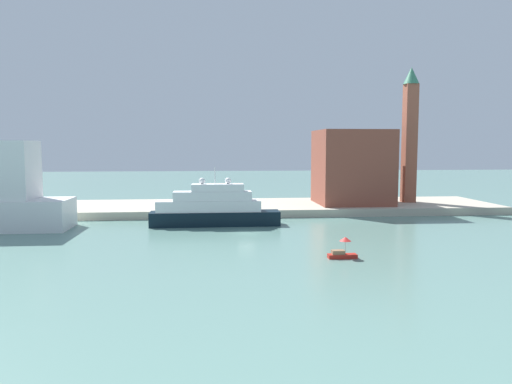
{
  "coord_description": "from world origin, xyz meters",
  "views": [
    {
      "loc": [
        -5.56,
        -75.79,
        13.73
      ],
      "look_at": [
        2.04,
        6.0,
        6.04
      ],
      "focal_mm": 34.04,
      "sensor_mm": 36.0,
      "label": 1
    }
  ],
  "objects_px": {
    "small_motorboat": "(342,251)",
    "bell_tower": "(410,131)",
    "parked_car": "(186,204)",
    "large_yacht": "(213,209)",
    "harbor_building": "(352,167)",
    "person_figure": "(204,206)",
    "mooring_bollard": "(237,208)"
  },
  "relations": [
    {
      "from": "small_motorboat",
      "to": "bell_tower",
      "type": "xyz_separation_m",
      "value": [
        27.34,
        45.55,
        16.3
      ]
    },
    {
      "from": "small_motorboat",
      "to": "parked_car",
      "type": "distance_m",
      "value": 45.33
    },
    {
      "from": "large_yacht",
      "to": "harbor_building",
      "type": "height_order",
      "value": "harbor_building"
    },
    {
      "from": "bell_tower",
      "to": "small_motorboat",
      "type": "bearing_deg",
      "value": -120.97
    },
    {
      "from": "harbor_building",
      "to": "parked_car",
      "type": "xyz_separation_m",
      "value": [
        -35.29,
        -3.86,
        -7.21
      ]
    },
    {
      "from": "small_motorboat",
      "to": "person_figure",
      "type": "bearing_deg",
      "value": 115.3
    },
    {
      "from": "bell_tower",
      "to": "person_figure",
      "type": "distance_m",
      "value": 47.98
    },
    {
      "from": "large_yacht",
      "to": "small_motorboat",
      "type": "height_order",
      "value": "large_yacht"
    },
    {
      "from": "large_yacht",
      "to": "bell_tower",
      "type": "bearing_deg",
      "value": 23.88
    },
    {
      "from": "bell_tower",
      "to": "parked_car",
      "type": "bearing_deg",
      "value": -173.54
    },
    {
      "from": "parked_car",
      "to": "mooring_bollard",
      "type": "distance_m",
      "value": 11.13
    },
    {
      "from": "person_figure",
      "to": "mooring_bollard",
      "type": "bearing_deg",
      "value": -12.48
    },
    {
      "from": "mooring_bollard",
      "to": "small_motorboat",
      "type": "bearing_deg",
      "value": -72.66
    },
    {
      "from": "large_yacht",
      "to": "mooring_bollard",
      "type": "distance_m",
      "value": 10.13
    },
    {
      "from": "harbor_building",
      "to": "bell_tower",
      "type": "distance_m",
      "value": 15.45
    },
    {
      "from": "parked_car",
      "to": "mooring_bollard",
      "type": "height_order",
      "value": "parked_car"
    },
    {
      "from": "large_yacht",
      "to": "bell_tower",
      "type": "height_order",
      "value": "bell_tower"
    },
    {
      "from": "bell_tower",
      "to": "mooring_bollard",
      "type": "distance_m",
      "value": 42.54
    },
    {
      "from": "harbor_building",
      "to": "mooring_bollard",
      "type": "distance_m",
      "value": 27.6
    },
    {
      "from": "small_motorboat",
      "to": "bell_tower",
      "type": "distance_m",
      "value": 55.57
    },
    {
      "from": "small_motorboat",
      "to": "harbor_building",
      "type": "bearing_deg",
      "value": 72.18
    },
    {
      "from": "small_motorboat",
      "to": "parked_car",
      "type": "bearing_deg",
      "value": 117.86
    },
    {
      "from": "mooring_bollard",
      "to": "harbor_building",
      "type": "bearing_deg",
      "value": 18.67
    },
    {
      "from": "parked_car",
      "to": "person_figure",
      "type": "xyz_separation_m",
      "value": [
        3.77,
        -3.24,
        0.08
      ]
    },
    {
      "from": "small_motorboat",
      "to": "harbor_building",
      "type": "distance_m",
      "value": 46.91
    },
    {
      "from": "large_yacht",
      "to": "small_motorboat",
      "type": "bearing_deg",
      "value": -59.27
    },
    {
      "from": "small_motorboat",
      "to": "harbor_building",
      "type": "relative_size",
      "value": 0.23
    },
    {
      "from": "harbor_building",
      "to": "bell_tower",
      "type": "bearing_deg",
      "value": 7.01
    },
    {
      "from": "person_figure",
      "to": "parked_car",
      "type": "bearing_deg",
      "value": 139.33
    },
    {
      "from": "small_motorboat",
      "to": "person_figure",
      "type": "xyz_separation_m",
      "value": [
        -17.4,
        36.83,
        1.35
      ]
    },
    {
      "from": "person_figure",
      "to": "large_yacht",
      "type": "bearing_deg",
      "value": -80.87
    },
    {
      "from": "bell_tower",
      "to": "parked_car",
      "type": "distance_m",
      "value": 51.08
    }
  ]
}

